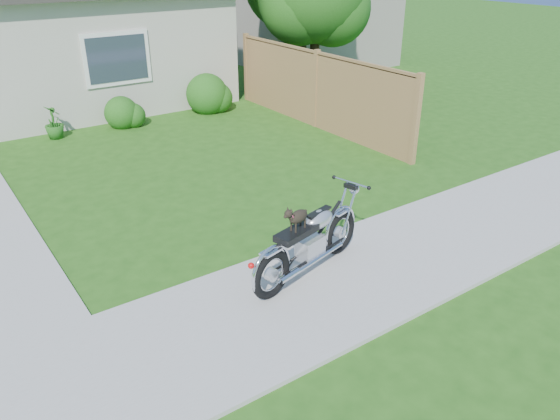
% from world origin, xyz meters
% --- Properties ---
extents(ground, '(80.00, 80.00, 0.00)m').
position_xyz_m(ground, '(0.00, 0.00, 0.00)').
color(ground, '#235114').
rests_on(ground, ground).
extents(sidewalk, '(24.00, 2.20, 0.04)m').
position_xyz_m(sidewalk, '(0.00, 0.00, 0.02)').
color(sidewalk, '#9E9B93').
rests_on(sidewalk, ground).
extents(fence, '(0.12, 6.62, 1.90)m').
position_xyz_m(fence, '(6.30, 5.75, 0.94)').
color(fence, '#A08347').
rests_on(fence, ground).
extents(shrub_row, '(11.11, 1.14, 1.14)m').
position_xyz_m(shrub_row, '(0.34, 8.50, 0.44)').
color(shrub_row, '#215516').
rests_on(shrub_row, ground).
extents(potted_plant_right, '(0.49, 0.49, 0.79)m').
position_xyz_m(potted_plant_right, '(0.65, 8.55, 0.39)').
color(potted_plant_right, '#225C19').
rests_on(potted_plant_right, ground).
extents(motorcycle_with_dog, '(2.19, 0.84, 1.13)m').
position_xyz_m(motorcycle_with_dog, '(1.92, 0.35, 0.54)').
color(motorcycle_with_dog, black).
rests_on(motorcycle_with_dog, sidewalk).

